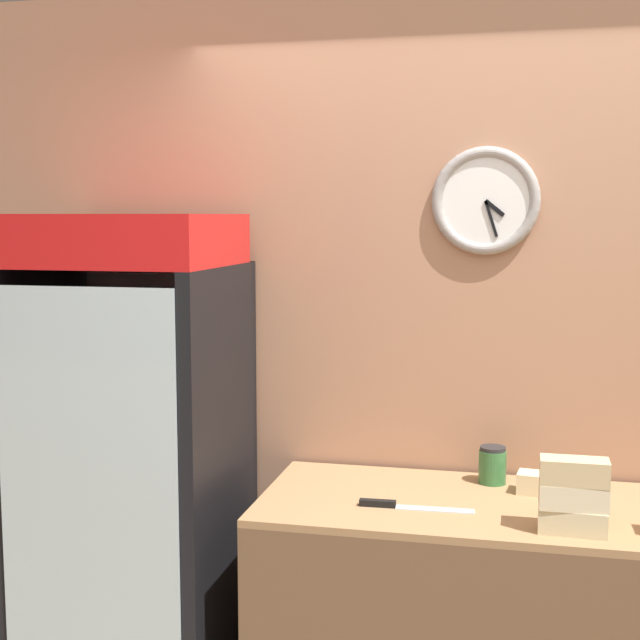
# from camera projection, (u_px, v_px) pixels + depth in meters

# --- Properties ---
(wall_back) EXTENTS (5.20, 0.10, 2.70)m
(wall_back) POSITION_uv_depth(u_px,v_px,m) (520.00, 351.00, 3.29)
(wall_back) COLOR #AD7A5B
(wall_back) RESTS_ON ground_plane
(prep_counter) EXTENTS (1.71, 0.70, 0.90)m
(prep_counter) POSITION_uv_depth(u_px,v_px,m) (513.00, 633.00, 3.01)
(prep_counter) COLOR brown
(prep_counter) RESTS_ON ground_plane
(beverage_cooler) EXTENTS (0.73, 0.70, 1.86)m
(beverage_cooler) POSITION_uv_depth(u_px,v_px,m) (138.00, 443.00, 3.28)
(beverage_cooler) COLOR black
(beverage_cooler) RESTS_ON ground_plane
(sandwich_stack_bottom) EXTENTS (0.21, 0.10, 0.08)m
(sandwich_stack_bottom) POSITION_uv_depth(u_px,v_px,m) (573.00, 521.00, 2.69)
(sandwich_stack_bottom) COLOR beige
(sandwich_stack_bottom) RESTS_ON prep_counter
(sandwich_stack_middle) EXTENTS (0.20, 0.10, 0.08)m
(sandwich_stack_middle) POSITION_uv_depth(u_px,v_px,m) (574.00, 496.00, 2.68)
(sandwich_stack_middle) COLOR beige
(sandwich_stack_middle) RESTS_ON sandwich_stack_bottom
(sandwich_stack_top) EXTENTS (0.20, 0.10, 0.08)m
(sandwich_stack_top) POSITION_uv_depth(u_px,v_px,m) (574.00, 471.00, 2.67)
(sandwich_stack_top) COLOR tan
(sandwich_stack_top) RESTS_ON sandwich_stack_middle
(sandwich_flat_right) EXTENTS (0.22, 0.12, 0.07)m
(sandwich_flat_right) POSITION_uv_depth(u_px,v_px,m) (548.00, 484.00, 3.06)
(sandwich_flat_right) COLOR beige
(sandwich_flat_right) RESTS_ON prep_counter
(chefs_knife) EXTENTS (0.38, 0.05, 0.02)m
(chefs_knife) POSITION_uv_depth(u_px,v_px,m) (400.00, 506.00, 2.92)
(chefs_knife) COLOR silver
(chefs_knife) RESTS_ON prep_counter
(condiment_jar) EXTENTS (0.10, 0.10, 0.13)m
(condiment_jar) POSITION_uv_depth(u_px,v_px,m) (492.00, 465.00, 3.19)
(condiment_jar) COLOR #336B38
(condiment_jar) RESTS_ON prep_counter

